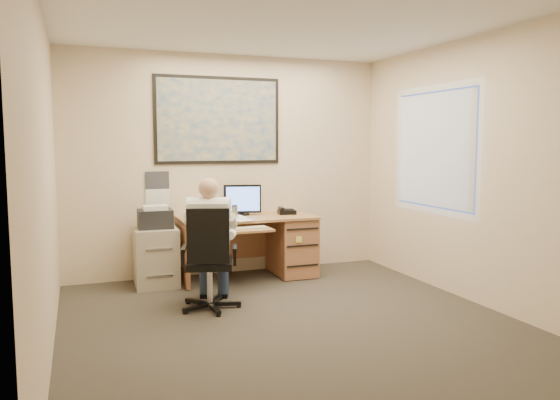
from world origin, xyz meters
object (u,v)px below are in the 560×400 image
object	(u,v)px
office_chair	(212,280)
person	(209,243)
desk	(273,240)
filing_cabinet	(156,251)

from	to	relation	value
office_chair	person	bearing A→B (deg)	115.18
desk	person	bearing A→B (deg)	-135.30
desk	office_chair	world-z (taller)	desk
office_chair	person	xyz separation A→B (m)	(-0.01, 0.08, 0.35)
office_chair	person	size ratio (longest dim) A/B	0.79
filing_cabinet	office_chair	distance (m)	1.19
desk	filing_cabinet	xyz separation A→B (m)	(-1.41, 0.02, -0.04)
person	desk	bearing A→B (deg)	64.41
desk	office_chair	xyz separation A→B (m)	(-1.02, -1.10, -0.14)
office_chair	filing_cabinet	bearing A→B (deg)	124.59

